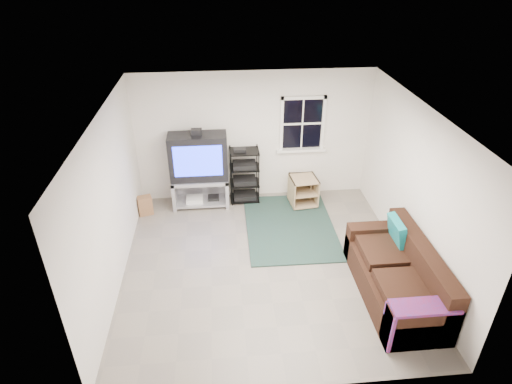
{
  "coord_description": "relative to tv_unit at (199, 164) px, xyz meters",
  "views": [
    {
      "loc": [
        -0.67,
        -5.47,
        4.57
      ],
      "look_at": [
        -0.13,
        0.4,
        1.15
      ],
      "focal_mm": 30.0,
      "sensor_mm": 36.0,
      "label": 1
    }
  ],
  "objects": [
    {
      "name": "side_table_right",
      "position": [
        2.01,
        0.08,
        -0.61
      ],
      "size": [
        0.47,
        0.47,
        0.5
      ],
      "rotation": [
        0.0,
        0.0,
        -0.09
      ],
      "color": "tan",
      "rests_on": "ground"
    },
    {
      "name": "side_table_left",
      "position": [
        2.03,
        -0.18,
        -0.57
      ],
      "size": [
        0.56,
        0.56,
        0.6
      ],
      "rotation": [
        0.0,
        0.0,
        0.1
      ],
      "color": "tan",
      "rests_on": "ground"
    },
    {
      "name": "shag_rug",
      "position": [
        1.65,
        -0.98,
        -0.88
      ],
      "size": [
        1.63,
        2.23,
        0.03
      ],
      "primitive_type": "cube",
      "rotation": [
        0.0,
        0.0,
        -0.01
      ],
      "color": "black",
      "rests_on": "ground"
    },
    {
      "name": "sofa",
      "position": [
        2.94,
        -2.89,
        -0.55
      ],
      "size": [
        0.93,
        2.1,
        0.96
      ],
      "color": "black",
      "rests_on": "ground"
    },
    {
      "name": "room",
      "position": [
        2.04,
        0.27,
        0.59
      ],
      "size": [
        4.6,
        4.62,
        4.6
      ],
      "color": "gray",
      "rests_on": "ground"
    },
    {
      "name": "tv_unit",
      "position": [
        0.0,
        0.0,
        0.0
      ],
      "size": [
        1.1,
        0.55,
        1.62
      ],
      "color": "#A6A6AE",
      "rests_on": "ground"
    },
    {
      "name": "av_rack",
      "position": [
        0.88,
        0.07,
        -0.39
      ],
      "size": [
        0.58,
        0.42,
        1.15
      ],
      "color": "black",
      "rests_on": "ground"
    },
    {
      "name": "paper_bag",
      "position": [
        -1.08,
        -0.28,
        -0.7
      ],
      "size": [
        0.31,
        0.25,
        0.39
      ],
      "primitive_type": "cube",
      "rotation": [
        0.0,
        0.0,
        0.3
      ],
      "color": "brown",
      "rests_on": "ground"
    }
  ]
}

